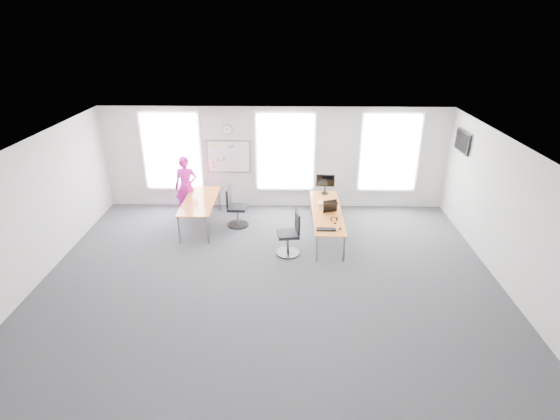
{
  "coord_description": "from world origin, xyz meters",
  "views": [
    {
      "loc": [
        0.4,
        -8.23,
        5.32
      ],
      "look_at": [
        0.21,
        1.2,
        1.1
      ],
      "focal_mm": 28.0,
      "sensor_mm": 36.0,
      "label": 1
    }
  ],
  "objects_px": {
    "desk_left": "(200,202)",
    "keyboard": "(326,229)",
    "chair_right": "(291,236)",
    "chair_left": "(235,209)",
    "monitor": "(325,182)",
    "desk_right": "(327,212)",
    "person": "(186,187)",
    "headphones": "(334,219)"
  },
  "relations": [
    {
      "from": "person",
      "to": "monitor",
      "type": "distance_m",
      "value": 3.93
    },
    {
      "from": "chair_left",
      "to": "desk_left",
      "type": "bearing_deg",
      "value": 97.49
    },
    {
      "from": "chair_left",
      "to": "keyboard",
      "type": "distance_m",
      "value": 2.86
    },
    {
      "from": "keyboard",
      "to": "headphones",
      "type": "height_order",
      "value": "headphones"
    },
    {
      "from": "desk_right",
      "to": "chair_left",
      "type": "xyz_separation_m",
      "value": [
        -2.45,
        0.52,
        -0.16
      ]
    },
    {
      "from": "chair_left",
      "to": "monitor",
      "type": "xyz_separation_m",
      "value": [
        2.49,
        0.66,
        0.55
      ]
    },
    {
      "from": "desk_left",
      "to": "chair_right",
      "type": "distance_m",
      "value": 2.87
    },
    {
      "from": "desk_left",
      "to": "monitor",
      "type": "height_order",
      "value": "monitor"
    },
    {
      "from": "desk_right",
      "to": "person",
      "type": "xyz_separation_m",
      "value": [
        -3.89,
        1.16,
        0.24
      ]
    },
    {
      "from": "desk_left",
      "to": "keyboard",
      "type": "relative_size",
      "value": 4.49
    },
    {
      "from": "desk_left",
      "to": "person",
      "type": "height_order",
      "value": "person"
    },
    {
      "from": "desk_right",
      "to": "headphones",
      "type": "relative_size",
      "value": 16.16
    },
    {
      "from": "desk_left",
      "to": "headphones",
      "type": "bearing_deg",
      "value": -16.55
    },
    {
      "from": "chair_right",
      "to": "headphones",
      "type": "bearing_deg",
      "value": 104.07
    },
    {
      "from": "desk_right",
      "to": "person",
      "type": "bearing_deg",
      "value": 163.38
    },
    {
      "from": "person",
      "to": "desk_left",
      "type": "bearing_deg",
      "value": -59.88
    },
    {
      "from": "keyboard",
      "to": "monitor",
      "type": "relative_size",
      "value": 0.82
    },
    {
      "from": "keyboard",
      "to": "headphones",
      "type": "relative_size",
      "value": 2.67
    },
    {
      "from": "chair_left",
      "to": "person",
      "type": "height_order",
      "value": "person"
    },
    {
      "from": "chair_right",
      "to": "keyboard",
      "type": "relative_size",
      "value": 2.34
    },
    {
      "from": "person",
      "to": "monitor",
      "type": "height_order",
      "value": "person"
    },
    {
      "from": "person",
      "to": "monitor",
      "type": "xyz_separation_m",
      "value": [
        3.93,
        0.02,
        0.15
      ]
    },
    {
      "from": "keyboard",
      "to": "headphones",
      "type": "bearing_deg",
      "value": 69.51
    },
    {
      "from": "keyboard",
      "to": "headphones",
      "type": "xyz_separation_m",
      "value": [
        0.22,
        0.51,
        0.04
      ]
    },
    {
      "from": "chair_left",
      "to": "monitor",
      "type": "distance_m",
      "value": 2.63
    },
    {
      "from": "chair_left",
      "to": "person",
      "type": "bearing_deg",
      "value": 69.94
    },
    {
      "from": "desk_right",
      "to": "keyboard",
      "type": "distance_m",
      "value": 1.1
    },
    {
      "from": "chair_right",
      "to": "chair_left",
      "type": "relative_size",
      "value": 1.0
    },
    {
      "from": "desk_left",
      "to": "keyboard",
      "type": "distance_m",
      "value": 3.64
    },
    {
      "from": "desk_left",
      "to": "headphones",
      "type": "xyz_separation_m",
      "value": [
        3.51,
        -1.04,
        0.03
      ]
    },
    {
      "from": "desk_right",
      "to": "chair_right",
      "type": "height_order",
      "value": "chair_right"
    },
    {
      "from": "chair_right",
      "to": "person",
      "type": "relative_size",
      "value": 0.62
    },
    {
      "from": "chair_right",
      "to": "chair_left",
      "type": "bearing_deg",
      "value": -143.58
    },
    {
      "from": "chair_right",
      "to": "desk_left",
      "type": "bearing_deg",
      "value": -129.27
    },
    {
      "from": "chair_right",
      "to": "chair_left",
      "type": "xyz_separation_m",
      "value": [
        -1.52,
        1.54,
        0.0
      ]
    },
    {
      "from": "desk_right",
      "to": "chair_left",
      "type": "distance_m",
      "value": 2.51
    },
    {
      "from": "person",
      "to": "desk_right",
      "type": "bearing_deg",
      "value": -22.45
    },
    {
      "from": "headphones",
      "to": "desk_right",
      "type": "bearing_deg",
      "value": 93.38
    },
    {
      "from": "chair_right",
      "to": "keyboard",
      "type": "distance_m",
      "value": 0.87
    },
    {
      "from": "chair_left",
      "to": "monitor",
      "type": "bearing_deg",
      "value": -71.18
    },
    {
      "from": "chair_left",
      "to": "person",
      "type": "distance_m",
      "value": 1.63
    },
    {
      "from": "desk_right",
      "to": "person",
      "type": "height_order",
      "value": "person"
    }
  ]
}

